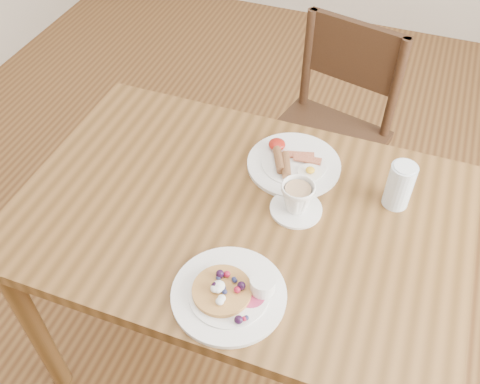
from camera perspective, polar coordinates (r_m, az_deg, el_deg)
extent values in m
plane|color=#553318|center=(2.05, 0.00, -15.97)|extent=(5.00, 5.00, 0.00)
cube|color=brown|center=(1.44, 0.00, -2.46)|extent=(1.20, 0.80, 0.04)
cylinder|color=brown|center=(1.79, -21.02, -13.42)|extent=(0.06, 0.06, 0.71)
cylinder|color=brown|center=(1.92, 19.08, -6.72)|extent=(0.06, 0.06, 0.71)
cylinder|color=brown|center=(2.10, -10.65, 1.28)|extent=(0.06, 0.06, 0.71)
cube|color=#321F12|center=(2.09, 8.58, 4.92)|extent=(0.51, 0.51, 0.04)
cylinder|color=#321F12|center=(2.20, 1.59, -0.48)|extent=(0.04, 0.04, 0.43)
cylinder|color=#321F12|center=(2.09, 9.92, -4.49)|extent=(0.04, 0.04, 0.43)
cylinder|color=#321F12|center=(2.42, 6.22, 4.70)|extent=(0.04, 0.04, 0.43)
cylinder|color=#321F12|center=(2.33, 13.91, 1.30)|extent=(0.04, 0.04, 0.43)
cylinder|color=#321F12|center=(2.05, 16.14, 10.20)|extent=(0.04, 0.04, 0.43)
cylinder|color=#321F12|center=(2.15, 7.19, 13.66)|extent=(0.04, 0.04, 0.43)
cube|color=#321F12|center=(2.05, 12.11, 14.32)|extent=(0.38, 0.12, 0.24)
cylinder|color=white|center=(1.26, -1.20, -10.87)|extent=(0.27, 0.27, 0.01)
cylinder|color=white|center=(1.26, -1.20, -10.69)|extent=(0.19, 0.19, 0.01)
cylinder|color=#B22D59|center=(1.25, 1.14, -10.92)|extent=(0.07, 0.07, 0.00)
cylinder|color=#C68C47|center=(1.25, -1.94, -10.45)|extent=(0.14, 0.14, 0.01)
ellipsoid|color=white|center=(1.23, -2.27, -10.13)|extent=(0.03, 0.03, 0.02)
ellipsoid|color=white|center=(1.22, -2.04, -11.36)|extent=(0.02, 0.02, 0.01)
cylinder|color=white|center=(1.24, 2.43, -9.78)|extent=(0.06, 0.06, 0.04)
cylinder|color=#591E07|center=(1.23, 2.45, -9.37)|extent=(0.05, 0.05, 0.00)
sphere|color=black|center=(1.24, -0.39, -9.93)|extent=(0.02, 0.02, 0.02)
sphere|color=#1E234C|center=(1.25, -0.01, -9.47)|extent=(0.01, 0.01, 0.01)
sphere|color=#1E234C|center=(1.26, -0.22, -8.69)|extent=(0.01, 0.01, 0.01)
sphere|color=#B21938|center=(1.26, -1.21, -8.95)|extent=(0.02, 0.02, 0.02)
sphere|color=black|center=(1.26, -1.97, -8.78)|extent=(0.02, 0.02, 0.02)
sphere|color=#1E234C|center=(1.25, -2.82, -9.27)|extent=(0.01, 0.01, 0.01)
sphere|color=black|center=(1.24, -2.17, -9.87)|extent=(0.02, 0.02, 0.02)
sphere|color=#1E234C|center=(1.23, -2.10, -10.60)|extent=(0.01, 0.01, 0.01)
sphere|color=#1E234C|center=(1.23, -1.36, -11.15)|extent=(0.01, 0.01, 0.01)
sphere|color=#B21938|center=(1.24, -0.75, -10.35)|extent=(0.02, 0.02, 0.02)
sphere|color=#1E234C|center=(1.21, 1.01, -13.09)|extent=(0.01, 0.01, 0.01)
sphere|color=#B21938|center=(1.23, 2.23, -11.85)|extent=(0.01, 0.01, 0.01)
sphere|color=black|center=(1.25, 2.56, -10.22)|extent=(0.02, 0.02, 0.02)
cylinder|color=white|center=(1.55, 5.76, 2.95)|extent=(0.27, 0.27, 0.01)
cylinder|color=white|center=(1.55, 5.78, 3.14)|extent=(0.19, 0.19, 0.01)
cylinder|color=brown|center=(1.53, 4.18, 3.46)|extent=(0.06, 0.10, 0.03)
cylinder|color=brown|center=(1.51, 4.91, 2.87)|extent=(0.06, 0.10, 0.03)
cube|color=maroon|center=(1.56, 6.46, 3.94)|extent=(0.08, 0.04, 0.01)
cube|color=maroon|center=(1.55, 7.21, 3.48)|extent=(0.08, 0.03, 0.01)
cylinder|color=white|center=(1.51, 7.47, 2.07)|extent=(0.07, 0.07, 0.00)
ellipsoid|color=yellow|center=(1.51, 7.51, 2.34)|extent=(0.03, 0.03, 0.01)
ellipsoid|color=#A5190F|center=(1.58, 3.97, 5.10)|extent=(0.05, 0.05, 0.03)
cylinder|color=white|center=(1.44, 5.99, -1.79)|extent=(0.14, 0.14, 0.01)
imported|color=white|center=(1.40, 6.13, -0.53)|extent=(0.13, 0.13, 0.08)
cylinder|color=tan|center=(1.38, 6.23, 0.32)|extent=(0.07, 0.07, 0.00)
cylinder|color=silver|center=(1.46, 16.66, 0.67)|extent=(0.07, 0.07, 0.13)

